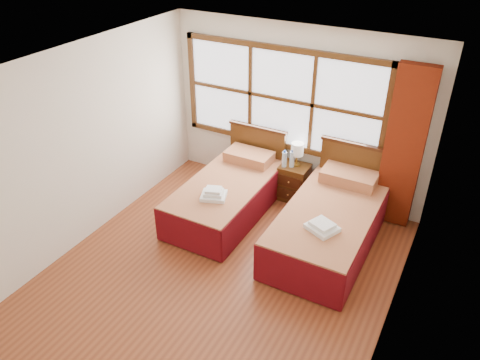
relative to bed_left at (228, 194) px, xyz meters
The scene contains 15 objects.
floor 1.37m from the bed_left, 64.08° to the right, with size 4.50×4.50×0.00m, color brown.
ceiling 2.65m from the bed_left, 64.08° to the right, with size 4.50×4.50×0.00m, color white.
wall_back 1.56m from the bed_left, 61.09° to the left, with size 4.00×4.00×0.00m, color silver.
wall_left 2.10m from the bed_left, 139.84° to the right, with size 4.50×4.50×0.00m, color silver.
wall_right 3.01m from the bed_left, 24.87° to the right, with size 4.50×4.50×0.00m, color silver.
window 1.60m from the bed_left, 71.90° to the left, with size 3.16×0.06×1.56m.
curtain 2.52m from the bed_left, 22.71° to the left, with size 0.50×0.16×2.30m, color maroon.
bed_left is the anchor object (origin of this frame).
bed_right 1.56m from the bed_left, ahead, with size 1.12×2.17×1.09m.
nightstand 1.06m from the bed_left, 48.56° to the left, with size 0.43×0.42×0.57m.
towels_left 0.56m from the bed_left, 83.90° to the right, with size 0.41×0.39×0.14m.
towels_right 1.72m from the bed_left, 17.98° to the right, with size 0.44×0.42×0.10m.
lamp 1.22m from the bed_left, 49.67° to the left, with size 0.19×0.19×0.37m.
bottle_near 0.99m from the bed_left, 51.53° to the left, with size 0.07×0.07×0.27m.
bottle_far 1.08m from the bed_left, 48.90° to the left, with size 0.07×0.07×0.28m.
Camera 1 is at (2.31, -3.79, 4.03)m, focal length 35.00 mm.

